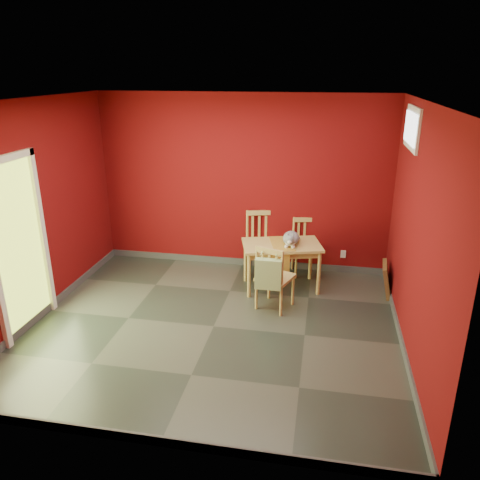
% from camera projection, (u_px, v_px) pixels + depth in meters
% --- Properties ---
extents(ground, '(4.50, 4.50, 0.00)m').
position_uv_depth(ground, '(214.00, 326.00, 5.81)').
color(ground, '#2D342D').
rests_on(ground, ground).
extents(room_shell, '(4.50, 4.50, 4.50)m').
position_uv_depth(room_shell, '(214.00, 323.00, 5.80)').
color(room_shell, '#5E090B').
rests_on(room_shell, ground).
extents(doorway, '(0.06, 1.01, 2.13)m').
position_uv_depth(doorway, '(18.00, 241.00, 5.44)').
color(doorway, '#B7D838').
rests_on(doorway, ground).
extents(window, '(0.05, 0.90, 0.50)m').
position_uv_depth(window, '(412.00, 128.00, 5.54)').
color(window, white).
rests_on(window, room_shell).
extents(outlet_plate, '(0.08, 0.02, 0.12)m').
position_uv_depth(outlet_plate, '(343.00, 254.00, 7.27)').
color(outlet_plate, silver).
rests_on(outlet_plate, room_shell).
extents(dining_table, '(1.22, 0.90, 0.68)m').
position_uv_depth(dining_table, '(282.00, 249.00, 6.64)').
color(dining_table, tan).
rests_on(dining_table, ground).
extents(table_runner, '(0.44, 0.67, 0.31)m').
position_uv_depth(table_runner, '(281.00, 249.00, 6.54)').
color(table_runner, '#A67A2A').
rests_on(table_runner, dining_table).
extents(chair_far_left, '(0.54, 0.54, 0.95)m').
position_uv_depth(chair_far_left, '(260.00, 241.00, 7.28)').
color(chair_far_left, tan).
rests_on(chair_far_left, ground).
extents(chair_far_right, '(0.48, 0.48, 0.86)m').
position_uv_depth(chair_far_right, '(305.00, 246.00, 7.21)').
color(chair_far_right, tan).
rests_on(chair_far_right, ground).
extents(chair_near, '(0.54, 0.54, 0.90)m').
position_uv_depth(chair_near, '(274.00, 276.00, 6.10)').
color(chair_near, tan).
rests_on(chair_near, ground).
extents(tote_bag, '(0.34, 0.20, 0.47)m').
position_uv_depth(tote_bag, '(268.00, 274.00, 5.88)').
color(tote_bag, '#90AC6E').
rests_on(tote_bag, chair_near).
extents(cat, '(0.32, 0.51, 0.24)m').
position_uv_depth(cat, '(291.00, 236.00, 6.58)').
color(cat, slate).
rests_on(cat, table_runner).
extents(picture_frame, '(0.19, 0.47, 0.46)m').
position_uv_depth(picture_frame, '(386.00, 279.00, 6.58)').
color(picture_frame, brown).
rests_on(picture_frame, ground).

